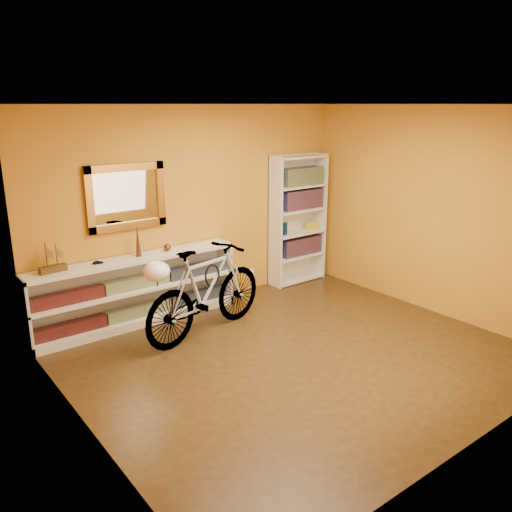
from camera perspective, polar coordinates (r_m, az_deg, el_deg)
floor at (r=5.75m, az=4.33°, el=-10.75°), size 4.50×4.00×0.01m
ceiling at (r=5.12m, az=4.98°, el=16.25°), size 4.50×4.00×0.01m
back_wall at (r=6.87m, az=-6.68°, el=5.23°), size 4.50×0.01×2.60m
left_wall at (r=4.18m, az=-19.04°, el=-2.81°), size 0.01×4.00×2.60m
right_wall at (r=6.97m, az=18.59°, el=4.65°), size 0.01×4.00×2.60m
gilt_mirror at (r=6.36m, az=-13.95°, el=6.27°), size 0.98×0.06×0.78m
wall_socket at (r=7.60m, az=-0.52°, el=-1.75°), size 0.09×0.02×0.09m
console_unit at (r=6.50m, az=-12.88°, el=-3.72°), size 2.60×0.35×0.85m
cd_row_lower at (r=6.57m, az=-12.67°, el=-5.85°), size 2.50×0.13×0.14m
cd_row_upper at (r=6.45m, az=-12.87°, el=-2.85°), size 2.50×0.13×0.14m
model_ship at (r=6.02m, az=-21.42°, el=-0.09°), size 0.30×0.13×0.35m
toy_car at (r=6.21m, az=-16.86°, el=-0.82°), size 0.00×0.00×0.00m
bronze_ornament at (r=6.34m, az=-12.78°, el=1.65°), size 0.07×0.07×0.39m
decorative_orb at (r=6.54m, az=-9.66°, el=0.93°), size 0.09×0.09×0.09m
bookcase at (r=7.78m, az=4.59°, el=3.96°), size 0.90×0.30×1.90m
book_row_a at (r=7.90m, az=4.79°, el=1.13°), size 0.70×0.22×0.26m
book_row_b at (r=7.75m, az=4.91°, el=6.21°), size 0.70×0.22×0.28m
book_row_c at (r=7.70m, az=4.97°, el=8.66°), size 0.70×0.22×0.25m
travel_mug at (r=7.61m, az=3.15°, el=2.99°), size 0.08×0.08×0.18m
red_tin at (r=7.56m, az=3.40°, el=8.21°), size 0.13×0.13×0.16m
yellow_bag at (r=7.94m, az=6.10°, el=3.28°), size 0.17×0.13×0.13m
bicycle at (r=6.05m, az=-5.47°, el=-3.80°), size 0.83×1.87×1.07m
helmet at (r=5.49m, az=-10.79°, el=-1.66°), size 0.28×0.27×0.21m
u_lock at (r=6.07m, az=-4.79°, el=-2.12°), size 0.20×0.02×0.20m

